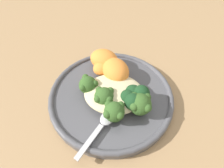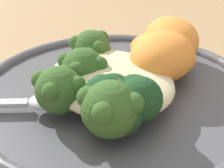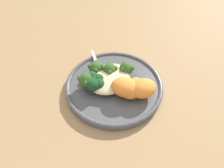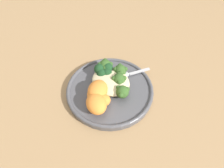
{
  "view_description": "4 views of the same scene",
  "coord_description": "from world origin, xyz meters",
  "px_view_note": "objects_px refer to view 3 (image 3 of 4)",
  "views": [
    {
      "loc": [
        -0.02,
        0.24,
        0.31
      ],
      "look_at": [
        -0.0,
        0.0,
        0.03
      ],
      "focal_mm": 28.0,
      "sensor_mm": 36.0,
      "label": 1
    },
    {
      "loc": [
        -0.25,
        0.16,
        0.19
      ],
      "look_at": [
        -0.02,
        0.03,
        0.04
      ],
      "focal_mm": 60.0,
      "sensor_mm": 36.0,
      "label": 2
    },
    {
      "loc": [
        -0.22,
        -0.21,
        0.38
      ],
      "look_at": [
        -0.02,
        -0.0,
        0.05
      ],
      "focal_mm": 28.0,
      "sensor_mm": 36.0,
      "label": 3
    },
    {
      "loc": [
        0.23,
        -0.22,
        0.44
      ],
      "look_at": [
        0.01,
        0.01,
        0.05
      ],
      "focal_mm": 28.0,
      "sensor_mm": 36.0,
      "label": 4
    }
  ],
  "objects_px": {
    "plate": "(113,86)",
    "broccoli_stalk_1": "(110,72)",
    "broccoli_stalk_3": "(89,81)",
    "sweet_potato_chunk_0": "(131,91)",
    "kale_tuft": "(94,82)",
    "broccoli_stalk_0": "(125,71)",
    "sweet_potato_chunk_2": "(137,86)",
    "sweet_potato_chunk_1": "(125,87)",
    "quinoa_mound": "(109,78)",
    "broccoli_stalk_2": "(99,71)",
    "spoon": "(98,66)",
    "sweet_potato_chunk_3": "(143,88)"
  },
  "relations": [
    {
      "from": "sweet_potato_chunk_3",
      "to": "spoon",
      "type": "relative_size",
      "value": 0.65
    },
    {
      "from": "sweet_potato_chunk_3",
      "to": "kale_tuft",
      "type": "distance_m",
      "value": 0.13
    },
    {
      "from": "broccoli_stalk_3",
      "to": "broccoli_stalk_1",
      "type": "bearing_deg",
      "value": -145.66
    },
    {
      "from": "broccoli_stalk_2",
      "to": "kale_tuft",
      "type": "xyz_separation_m",
      "value": [
        -0.04,
        -0.02,
        0.0
      ]
    },
    {
      "from": "broccoli_stalk_3",
      "to": "kale_tuft",
      "type": "bearing_deg",
      "value": 163.17
    },
    {
      "from": "spoon",
      "to": "sweet_potato_chunk_0",
      "type": "bearing_deg",
      "value": -156.29
    },
    {
      "from": "broccoli_stalk_1",
      "to": "spoon",
      "type": "height_order",
      "value": "broccoli_stalk_1"
    },
    {
      "from": "broccoli_stalk_0",
      "to": "quinoa_mound",
      "type": "bearing_deg",
      "value": 153.58
    },
    {
      "from": "broccoli_stalk_1",
      "to": "sweet_potato_chunk_3",
      "type": "bearing_deg",
      "value": -141.9
    },
    {
      "from": "broccoli_stalk_3",
      "to": "quinoa_mound",
      "type": "bearing_deg",
      "value": -160.09
    },
    {
      "from": "quinoa_mound",
      "to": "broccoli_stalk_3",
      "type": "bearing_deg",
      "value": 152.32
    },
    {
      "from": "sweet_potato_chunk_2",
      "to": "kale_tuft",
      "type": "xyz_separation_m",
      "value": [
        -0.07,
        0.08,
        0.0
      ]
    },
    {
      "from": "broccoli_stalk_3",
      "to": "sweet_potato_chunk_3",
      "type": "relative_size",
      "value": 1.24
    },
    {
      "from": "sweet_potato_chunk_0",
      "to": "kale_tuft",
      "type": "xyz_separation_m",
      "value": [
        -0.05,
        0.09,
        0.0
      ]
    },
    {
      "from": "plate",
      "to": "spoon",
      "type": "distance_m",
      "value": 0.08
    },
    {
      "from": "quinoa_mound",
      "to": "broccoli_stalk_3",
      "type": "relative_size",
      "value": 1.46
    },
    {
      "from": "broccoli_stalk_3",
      "to": "sweet_potato_chunk_2",
      "type": "relative_size",
      "value": 1.68
    },
    {
      "from": "broccoli_stalk_3",
      "to": "spoon",
      "type": "relative_size",
      "value": 0.81
    },
    {
      "from": "broccoli_stalk_1",
      "to": "broccoli_stalk_2",
      "type": "bearing_deg",
      "value": 64.71
    },
    {
      "from": "plate",
      "to": "sweet_potato_chunk_1",
      "type": "distance_m",
      "value": 0.05
    },
    {
      "from": "sweet_potato_chunk_0",
      "to": "sweet_potato_chunk_2",
      "type": "height_order",
      "value": "sweet_potato_chunk_0"
    },
    {
      "from": "broccoli_stalk_3",
      "to": "sweet_potato_chunk_0",
      "type": "relative_size",
      "value": 1.61
    },
    {
      "from": "broccoli_stalk_3",
      "to": "sweet_potato_chunk_3",
      "type": "height_order",
      "value": "same"
    },
    {
      "from": "broccoli_stalk_3",
      "to": "sweet_potato_chunk_0",
      "type": "xyz_separation_m",
      "value": [
        0.05,
        -0.1,
        -0.0
      ]
    },
    {
      "from": "broccoli_stalk_1",
      "to": "sweet_potato_chunk_0",
      "type": "relative_size",
      "value": 1.58
    },
    {
      "from": "broccoli_stalk_3",
      "to": "sweet_potato_chunk_2",
      "type": "height_order",
      "value": "broccoli_stalk_3"
    },
    {
      "from": "quinoa_mound",
      "to": "spoon",
      "type": "xyz_separation_m",
      "value": [
        0.01,
        0.06,
        -0.01
      ]
    },
    {
      "from": "quinoa_mound",
      "to": "sweet_potato_chunk_3",
      "type": "relative_size",
      "value": 1.81
    },
    {
      "from": "plate",
      "to": "broccoli_stalk_1",
      "type": "distance_m",
      "value": 0.04
    },
    {
      "from": "quinoa_mound",
      "to": "sweet_potato_chunk_0",
      "type": "xyz_separation_m",
      "value": [
        0.01,
        -0.07,
        0.0
      ]
    },
    {
      "from": "broccoli_stalk_3",
      "to": "kale_tuft",
      "type": "relative_size",
      "value": 1.39
    },
    {
      "from": "quinoa_mound",
      "to": "sweet_potato_chunk_2",
      "type": "xyz_separation_m",
      "value": [
        0.03,
        -0.07,
        0.0
      ]
    },
    {
      "from": "sweet_potato_chunk_0",
      "to": "sweet_potato_chunk_2",
      "type": "xyz_separation_m",
      "value": [
        0.02,
        0.0,
        -0.0
      ]
    },
    {
      "from": "spoon",
      "to": "quinoa_mound",
      "type": "bearing_deg",
      "value": -165.74
    },
    {
      "from": "quinoa_mound",
      "to": "sweet_potato_chunk_0",
      "type": "distance_m",
      "value": 0.07
    },
    {
      "from": "broccoli_stalk_2",
      "to": "sweet_potato_chunk_0",
      "type": "distance_m",
      "value": 0.11
    },
    {
      "from": "quinoa_mound",
      "to": "sweet_potato_chunk_1",
      "type": "height_order",
      "value": "sweet_potato_chunk_1"
    },
    {
      "from": "sweet_potato_chunk_2",
      "to": "plate",
      "type": "bearing_deg",
      "value": 116.43
    },
    {
      "from": "quinoa_mound",
      "to": "sweet_potato_chunk_0",
      "type": "height_order",
      "value": "sweet_potato_chunk_0"
    },
    {
      "from": "sweet_potato_chunk_0",
      "to": "spoon",
      "type": "xyz_separation_m",
      "value": [
        0.01,
        0.14,
        -0.01
      ]
    },
    {
      "from": "broccoli_stalk_2",
      "to": "sweet_potato_chunk_2",
      "type": "bearing_deg",
      "value": -161.91
    },
    {
      "from": "quinoa_mound",
      "to": "sweet_potato_chunk_2",
      "type": "relative_size",
      "value": 2.45
    },
    {
      "from": "plate",
      "to": "quinoa_mound",
      "type": "distance_m",
      "value": 0.03
    },
    {
      "from": "broccoli_stalk_0",
      "to": "sweet_potato_chunk_2",
      "type": "distance_m",
      "value": 0.06
    },
    {
      "from": "broccoli_stalk_1",
      "to": "spoon",
      "type": "xyz_separation_m",
      "value": [
        0.0,
        0.05,
        -0.01
      ]
    },
    {
      "from": "plate",
      "to": "sweet_potato_chunk_1",
      "type": "relative_size",
      "value": 3.79
    },
    {
      "from": "broccoli_stalk_0",
      "to": "sweet_potato_chunk_0",
      "type": "xyz_separation_m",
      "value": [
        -0.04,
        -0.06,
        -0.0
      ]
    },
    {
      "from": "sweet_potato_chunk_3",
      "to": "sweet_potato_chunk_2",
      "type": "bearing_deg",
      "value": 90.21
    },
    {
      "from": "sweet_potato_chunk_0",
      "to": "sweet_potato_chunk_1",
      "type": "height_order",
      "value": "sweet_potato_chunk_1"
    },
    {
      "from": "broccoli_stalk_1",
      "to": "kale_tuft",
      "type": "height_order",
      "value": "kale_tuft"
    }
  ]
}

